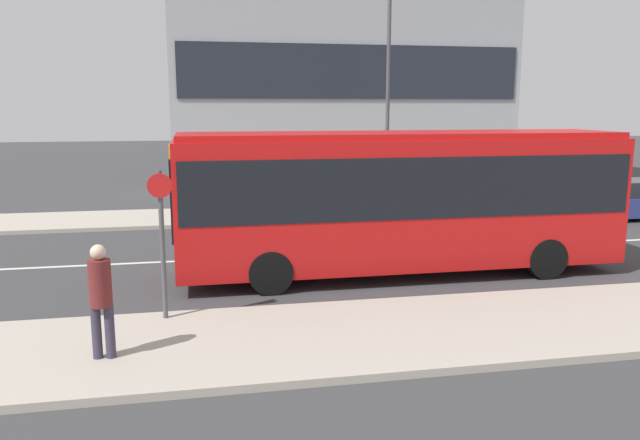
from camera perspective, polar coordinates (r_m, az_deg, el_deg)
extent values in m
plane|color=#3A3A3D|center=(16.93, -1.95, -3.28)|extent=(120.00, 120.00, 0.00)
cube|color=#B2A899|center=(11.05, 3.37, -10.46)|extent=(44.00, 3.50, 0.13)
cube|color=#B2A899|center=(22.99, -4.46, 0.49)|extent=(44.00, 3.50, 0.13)
cube|color=silver|center=(16.93, -1.95, -3.27)|extent=(41.80, 0.16, 0.01)
cube|color=#1E232D|center=(26.57, 3.15, 13.38)|extent=(14.44, 0.08, 2.20)
cube|color=red|center=(14.94, 7.33, 1.78)|extent=(10.46, 2.45, 2.95)
cube|color=black|center=(14.88, 7.37, 3.46)|extent=(10.25, 2.48, 1.35)
cube|color=red|center=(14.79, 7.47, 7.70)|extent=(10.31, 2.25, 0.14)
cube|color=black|center=(14.15, -13.28, 2.20)|extent=(0.05, 2.16, 1.77)
cube|color=yellow|center=(14.04, -13.44, 6.23)|extent=(0.04, 1.71, 0.32)
cylinder|color=black|center=(13.44, -4.54, -4.81)|extent=(0.96, 0.28, 0.96)
cylinder|color=black|center=(15.59, -5.50, -2.71)|extent=(0.96, 0.28, 0.96)
cylinder|color=black|center=(15.55, 19.98, -3.33)|extent=(0.96, 0.28, 0.96)
cylinder|color=black|center=(17.44, 16.23, -1.67)|extent=(0.96, 0.28, 0.96)
cube|color=navy|center=(25.30, 26.84, 1.28)|extent=(4.50, 1.88, 0.68)
cube|color=#21262B|center=(25.14, 26.71, 2.66)|extent=(2.48, 1.66, 0.55)
cylinder|color=black|center=(23.82, 25.40, 0.43)|extent=(0.60, 0.18, 0.60)
cylinder|color=black|center=(25.18, 23.12, 1.09)|extent=(0.60, 0.18, 0.60)
cylinder|color=#383347|center=(10.38, -19.75, -9.63)|extent=(0.15, 0.15, 0.84)
cylinder|color=#383347|center=(10.33, -18.66, -9.65)|extent=(0.15, 0.15, 0.84)
cylinder|color=maroon|center=(10.12, -19.47, -5.46)|extent=(0.34, 0.34, 0.73)
sphere|color=beige|center=(10.00, -19.63, -2.79)|extent=(0.24, 0.24, 0.24)
cylinder|color=#4C4C51|center=(11.67, -14.20, -2.28)|extent=(0.09, 0.09, 2.74)
cylinder|color=red|center=(11.43, -14.46, 3.05)|extent=(0.44, 0.03, 0.44)
cylinder|color=#4C4C51|center=(22.75, 6.21, 10.56)|extent=(0.14, 0.14, 7.93)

